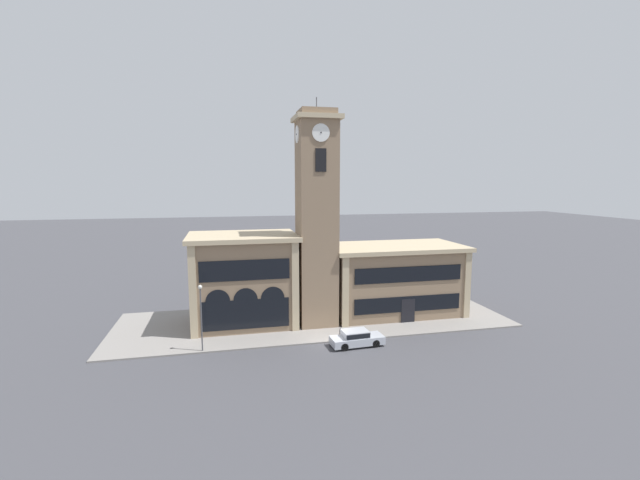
# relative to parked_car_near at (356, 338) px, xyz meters

# --- Properties ---
(ground_plane) EXTENTS (300.00, 300.00, 0.00)m
(ground_plane) POSITION_rel_parked_car_near_xyz_m (-2.23, 1.24, -0.77)
(ground_plane) COLOR #424247
(sidewalk_kerb) EXTENTS (41.13, 13.21, 0.15)m
(sidewalk_kerb) POSITION_rel_parked_car_near_xyz_m (-2.23, 7.85, -0.69)
(sidewalk_kerb) COLOR gray
(sidewalk_kerb) RESTS_ON ground_plane
(clock_tower) EXTENTS (4.50, 4.50, 23.02)m
(clock_tower) POSITION_rel_parked_car_near_xyz_m (-2.23, 6.70, 10.20)
(clock_tower) COLOR #897056
(clock_tower) RESTS_ON ground_plane
(town_hall_left_wing) EXTENTS (11.08, 8.35, 9.46)m
(town_hall_left_wing) POSITION_rel_parked_car_near_xyz_m (-9.62, 8.59, 3.99)
(town_hall_left_wing) COLOR #897056
(town_hall_left_wing) RESTS_ON ground_plane
(town_hall_right_wing) EXTENTS (15.06, 8.35, 7.81)m
(town_hall_right_wing) POSITION_rel_parked_car_near_xyz_m (7.15, 8.60, 3.16)
(town_hall_right_wing) COLOR #897056
(town_hall_right_wing) RESTS_ON ground_plane
(parked_car_near) EXTENTS (4.94, 2.13, 1.47)m
(parked_car_near) POSITION_rel_parked_car_near_xyz_m (0.00, 0.00, 0.00)
(parked_car_near) COLOR #B2B7C1
(parked_car_near) RESTS_ON ground_plane
(street_lamp) EXTENTS (0.36, 0.36, 5.89)m
(street_lamp) POSITION_rel_parked_car_near_xyz_m (-13.59, 1.55, 3.24)
(street_lamp) COLOR #4C4C51
(street_lamp) RESTS_ON sidewalk_kerb
(bollard) EXTENTS (0.18, 0.18, 1.06)m
(bollard) POSITION_rel_parked_car_near_xyz_m (-1.08, 1.56, -0.10)
(bollard) COLOR black
(bollard) RESTS_ON sidewalk_kerb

